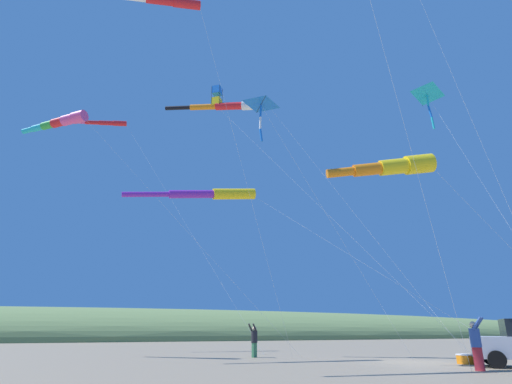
{
  "coord_description": "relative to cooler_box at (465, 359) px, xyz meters",
  "views": [
    {
      "loc": [
        -15.94,
        15.02,
        1.4
      ],
      "look_at": [
        3.31,
        6.7,
        8.49
      ],
      "focal_mm": 28.8,
      "sensor_mm": 36.0,
      "label": 1
    }
  ],
  "objects": [
    {
      "name": "ground_plane",
      "position": [
        1.77,
        1.12,
        -0.21
      ],
      "size": [
        600.0,
        600.0,
        0.0
      ],
      "primitive_type": "plane",
      "color": "gray"
    },
    {
      "name": "kite_delta_long_streamer_left",
      "position": [
        2.73,
        -3.25,
        15.66
      ],
      "size": [
        6.49,
        1.99,
        16.44
      ],
      "color": "#1EB7C6",
      "rests_on": "ground_plane"
    },
    {
      "name": "person_adult_flyer",
      "position": [
        -2.53,
        2.19,
        0.82
      ],
      "size": [
        0.68,
        0.62,
        1.9
      ],
      "color": "#B72833",
      "rests_on": "ground_plane"
    },
    {
      "name": "kite_box_black_fish_shape",
      "position": [
        9.99,
        8.68,
        16.74
      ],
      "size": [
        11.44,
        8.97,
        17.73
      ],
      "color": "blue",
      "rests_on": "ground_plane"
    },
    {
      "name": "kite_windsock_orange_high_right",
      "position": [
        -0.84,
        3.49,
        8.24
      ],
      "size": [
        4.93,
        9.63,
        9.13
      ],
      "color": "yellow",
      "rests_on": "ground_plane"
    },
    {
      "name": "kite_windsock_blue_topmost",
      "position": [
        9.33,
        7.84,
        15.85
      ],
      "size": [
        11.89,
        12.79,
        16.58
      ],
      "color": "white",
      "rests_on": "ground_plane"
    },
    {
      "name": "person_child_green_jacket",
      "position": [
        8.0,
        6.67,
        0.76
      ],
      "size": [
        0.58,
        0.63,
        1.78
      ],
      "color": "#3D7F51",
      "rests_on": "ground_plane"
    },
    {
      "name": "kite_windsock_checkered_midright",
      "position": [
        6.79,
        9.79,
        8.42
      ],
      "size": [
        9.83,
        15.3,
        9.24
      ],
      "color": "yellow",
      "rests_on": "ground_plane"
    },
    {
      "name": "kite_windsock_small_distant",
      "position": [
        13.55,
        18.39,
        14.49
      ],
      "size": [
        9.45,
        16.43,
        15.21
      ],
      "color": "#EF4C93",
      "rests_on": "ground_plane"
    },
    {
      "name": "kite_delta_yellow_midlevel",
      "position": [
        3.74,
        8.1,
        12.84
      ],
      "size": [
        2.37,
        8.02,
        13.36
      ],
      "color": "blue",
      "rests_on": "ground_plane"
    },
    {
      "name": "kite_windsock_long_streamer_right",
      "position": [
        20.94,
        15.79,
        18.58
      ],
      "size": [
        11.2,
        14.34,
        19.34
      ],
      "color": "red",
      "rests_on": "ground_plane"
    },
    {
      "name": "cooler_box",
      "position": [
        0.0,
        0.0,
        0.0
      ],
      "size": [
        0.62,
        0.42,
        0.42
      ],
      "color": "orange",
      "rests_on": "ground_plane"
    },
    {
      "name": "kite_windsock_red_high_left",
      "position": [
        3.31,
        14.41,
        17.24
      ],
      "size": [
        3.42,
        13.57,
        17.95
      ],
      "color": "red",
      "rests_on": "ground_plane"
    },
    {
      "name": "dune_ridge_grassy",
      "position": [
        56.77,
        1.12,
        -0.21
      ],
      "size": [
        28.0,
        240.0,
        9.58
      ],
      "primitive_type": "ellipsoid",
      "color": "#6B844C",
      "rests_on": "ground_plane"
    }
  ]
}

